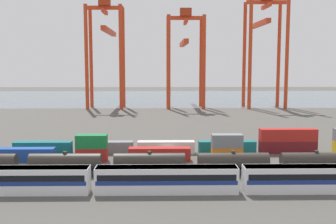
{
  "coord_description": "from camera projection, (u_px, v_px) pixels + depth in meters",
  "views": [
    {
      "loc": [
        -1.54,
        -83.69,
        19.11
      ],
      "look_at": [
        0.61,
        35.19,
        5.05
      ],
      "focal_mm": 44.31,
      "sensor_mm": 36.0,
      "label": 1
    }
  ],
  "objects": [
    {
      "name": "shipping_container_1",
      "position": [
        92.0,
        154.0,
        81.27
      ],
      "size": [
        6.04,
        2.44,
        2.6
      ],
      "primitive_type": "cube",
      "color": "#AD211C",
      "rests_on": "ground_plane"
    },
    {
      "name": "shipping_container_8",
      "position": [
        166.0,
        147.0,
        88.14
      ],
      "size": [
        12.1,
        2.44,
        2.6
      ],
      "primitive_type": "cube",
      "color": "silver",
      "rests_on": "ground_plane"
    },
    {
      "name": "gantry_crane_west",
      "position": [
        106.0,
        42.0,
        178.5
      ],
      "size": [
        15.72,
        41.36,
        46.16
      ],
      "color": "red",
      "rests_on": "ground_plane"
    },
    {
      "name": "harbour_water",
      "position": [
        163.0,
        98.0,
        230.99
      ],
      "size": [
        400.0,
        110.0,
        0.01
      ],
      "primitive_type": "cube",
      "color": "slate",
      "rests_on": "ground_plane"
    },
    {
      "name": "gantry_crane_east",
      "position": [
        264.0,
        39.0,
        178.3
      ],
      "size": [
        16.89,
        34.72,
        48.61
      ],
      "color": "red",
      "rests_on": "ground_plane"
    },
    {
      "name": "shipping_container_0",
      "position": [
        24.0,
        155.0,
        81.03
      ],
      "size": [
        12.1,
        2.44,
        2.6
      ],
      "primitive_type": "cube",
      "color": "#1C4299",
      "rests_on": "ground_plane"
    },
    {
      "name": "gantry_crane_central",
      "position": [
        185.0,
        49.0,
        179.47
      ],
      "size": [
        16.15,
        40.82,
        42.02
      ],
      "color": "red",
      "rests_on": "ground_plane"
    },
    {
      "name": "freight_tank_row",
      "position": [
        150.0,
        164.0,
        70.92
      ],
      "size": [
        69.62,
        2.71,
        4.17
      ],
      "color": "#232326",
      "rests_on": "ground_plane"
    },
    {
      "name": "shipping_container_6",
      "position": [
        43.0,
        148.0,
        87.67
      ],
      "size": [
        12.1,
        2.44,
        2.6
      ],
      "primitive_type": "cube",
      "color": "#146066",
      "rests_on": "ground_plane"
    },
    {
      "name": "shipping_container_9",
      "position": [
        227.0,
        147.0,
        88.37
      ],
      "size": [
        12.1,
        2.44,
        2.6
      ],
      "primitive_type": "cube",
      "color": "#146066",
      "rests_on": "ground_plane"
    },
    {
      "name": "shipping_container_3",
      "position": [
        160.0,
        154.0,
        81.51
      ],
      "size": [
        12.1,
        2.44,
        2.6
      ],
      "primitive_type": "cube",
      "color": "#AD211C",
      "rests_on": "ground_plane"
    },
    {
      "name": "shipping_container_5",
      "position": [
        227.0,
        141.0,
        81.44
      ],
      "size": [
        6.04,
        2.44,
        2.6
      ],
      "primitive_type": "cube",
      "color": "slate",
      "rests_on": "shipping_container_4"
    },
    {
      "name": "shipping_container_2",
      "position": [
        92.0,
        141.0,
        80.96
      ],
      "size": [
        6.04,
        2.44,
        2.6
      ],
      "primitive_type": "cube",
      "color": "#197538",
      "rests_on": "shipping_container_1"
    },
    {
      "name": "shipping_container_7",
      "position": [
        105.0,
        147.0,
        87.9
      ],
      "size": [
        12.1,
        2.44,
        2.6
      ],
      "primitive_type": "cube",
      "color": "slate",
      "rests_on": "ground_plane"
    },
    {
      "name": "shipping_container_4",
      "position": [
        227.0,
        154.0,
        81.75
      ],
      "size": [
        6.04,
        2.44,
        2.6
      ],
      "primitive_type": "cube",
      "color": "orange",
      "rests_on": "ground_plane"
    },
    {
      "name": "passenger_train",
      "position": [
        167.0,
        178.0,
        61.31
      ],
      "size": [
        64.89,
        3.14,
        3.9
      ],
      "color": "silver",
      "rests_on": "ground_plane"
    },
    {
      "name": "ground_plane",
      "position": [
        166.0,
        127.0,
        125.08
      ],
      "size": [
        420.0,
        420.0,
        0.0
      ],
      "primitive_type": "plane",
      "color": "#4C4944"
    },
    {
      "name": "shipping_container_11",
      "position": [
        288.0,
        135.0,
        88.3
      ],
      "size": [
        12.1,
        2.44,
        2.6
      ],
      "primitive_type": "cube",
      "color": "#AD211C",
      "rests_on": "shipping_container_10"
    },
    {
      "name": "shipping_container_10",
      "position": [
        288.0,
        147.0,
        88.6
      ],
      "size": [
        12.1,
        2.44,
        2.6
      ],
      "primitive_type": "cube",
      "color": "maroon",
      "rests_on": "ground_plane"
    }
  ]
}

